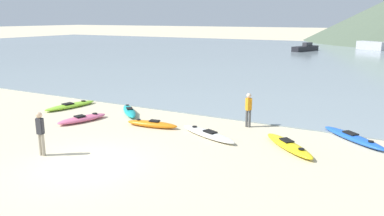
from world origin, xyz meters
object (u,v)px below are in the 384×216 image
object	(u,v)px
kayak_on_sand_6	(152,124)
moored_boat_1	(371,45)
kayak_on_sand_0	(289,145)
person_near_foreground	(40,131)
kayak_on_sand_5	(353,138)
kayak_on_sand_3	(208,134)
kayak_on_sand_2	(70,106)
kayak_on_sand_1	(82,119)
person_near_waterline	(248,108)
moored_boat_0	(305,48)
kayak_on_sand_4	(129,111)

from	to	relation	value
kayak_on_sand_6	moored_boat_1	world-z (taller)	moored_boat_1
kayak_on_sand_0	person_near_foreground	world-z (taller)	person_near_foreground
person_near_foreground	moored_boat_1	distance (m)	60.34
moored_boat_1	kayak_on_sand_5	bearing A→B (deg)	-87.40
kayak_on_sand_0	kayak_on_sand_6	size ratio (longest dim) A/B	1.03
kayak_on_sand_3	kayak_on_sand_2	bearing A→B (deg)	173.26
kayak_on_sand_1	kayak_on_sand_3	world-z (taller)	kayak_on_sand_1
kayak_on_sand_0	moored_boat_1	xyz separation A→B (m)	(-0.16, 54.52, 0.57)
kayak_on_sand_2	person_near_waterline	xyz separation A→B (m)	(10.66, 1.18, 0.83)
person_near_waterline	moored_boat_0	xyz separation A→B (m)	(-6.59, 44.16, -0.44)
kayak_on_sand_4	person_near_waterline	size ratio (longest dim) A/B	1.44
kayak_on_sand_0	moored_boat_1	bearing A→B (deg)	90.17
kayak_on_sand_3	person_near_foreground	distance (m)	6.95
kayak_on_sand_3	kayak_on_sand_5	world-z (taller)	kayak_on_sand_5
kayak_on_sand_1	kayak_on_sand_3	size ratio (longest dim) A/B	0.83
kayak_on_sand_6	person_near_waterline	bearing A→B (deg)	28.64
kayak_on_sand_6	moored_boat_0	distance (m)	46.47
kayak_on_sand_3	moored_boat_0	xyz separation A→B (m)	(-5.54, 46.48, 0.39)
kayak_on_sand_1	moored_boat_0	size ratio (longest dim) A/B	0.50
person_near_foreground	moored_boat_0	distance (m)	51.63
kayak_on_sand_3	kayak_on_sand_6	size ratio (longest dim) A/B	1.23
person_near_foreground	kayak_on_sand_0	bearing A→B (deg)	32.84
person_near_foreground	kayak_on_sand_2	bearing A→B (deg)	128.59
kayak_on_sand_0	person_near_waterline	distance (m)	3.44
kayak_on_sand_5	moored_boat_0	distance (m)	45.40
kayak_on_sand_4	kayak_on_sand_5	bearing A→B (deg)	4.65
kayak_on_sand_6	kayak_on_sand_2	bearing A→B (deg)	170.83
kayak_on_sand_4	kayak_on_sand_0	bearing A→B (deg)	-8.93
kayak_on_sand_3	kayak_on_sand_4	world-z (taller)	kayak_on_sand_4
kayak_on_sand_3	moored_boat_0	bearing A→B (deg)	96.79
kayak_on_sand_0	kayak_on_sand_4	size ratio (longest dim) A/B	1.17
kayak_on_sand_1	person_near_foreground	bearing A→B (deg)	-63.32
kayak_on_sand_4	kayak_on_sand_6	xyz separation A→B (m)	(2.55, -1.51, -0.01)
kayak_on_sand_2	kayak_on_sand_5	distance (m)	15.47
moored_boat_1	kayak_on_sand_2	bearing A→B (deg)	-103.69
kayak_on_sand_5	person_near_waterline	world-z (taller)	person_near_waterline
kayak_on_sand_1	kayak_on_sand_2	xyz separation A→B (m)	(-2.82, 1.92, -0.02)
kayak_on_sand_2	kayak_on_sand_3	world-z (taller)	kayak_on_sand_3
kayak_on_sand_0	person_near_waterline	world-z (taller)	person_near_waterline
kayak_on_sand_5	kayak_on_sand_4	bearing A→B (deg)	-175.35
kayak_on_sand_4	person_near_waterline	bearing A→B (deg)	6.25
kayak_on_sand_3	person_near_waterline	bearing A→B (deg)	65.50
kayak_on_sand_1	person_near_foreground	distance (m)	4.94
kayak_on_sand_3	kayak_on_sand_6	distance (m)	3.05
person_near_waterline	moored_boat_0	world-z (taller)	person_near_waterline
moored_boat_1	person_near_waterline	bearing A→B (deg)	-92.60
kayak_on_sand_2	kayak_on_sand_3	xyz separation A→B (m)	(9.61, -1.14, 0.00)
kayak_on_sand_0	kayak_on_sand_5	distance (m)	3.24
person_near_waterline	moored_boat_1	xyz separation A→B (m)	(2.37, 52.35, -0.25)
kayak_on_sand_1	kayak_on_sand_6	distance (m)	3.84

